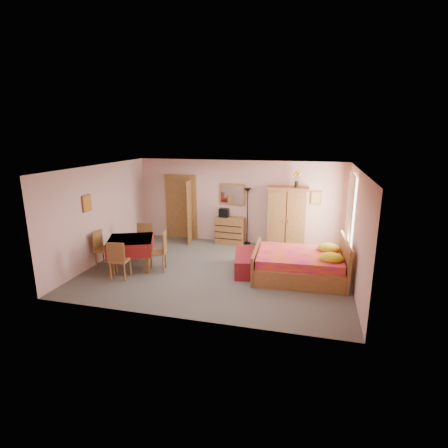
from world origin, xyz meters
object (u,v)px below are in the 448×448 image
(wall_mirror, at_px, (232,194))
(bench, at_px, (245,262))
(bed, at_px, (299,257))
(chair_west, at_px, (105,249))
(wardrobe, at_px, (287,218))
(stereo, at_px, (224,213))
(dining_table, at_px, (131,253))
(chair_east, at_px, (157,252))
(chest_of_drawers, at_px, (230,231))
(chair_south, at_px, (120,259))
(floor_lamp, at_px, (247,216))
(sunflower_vase, at_px, (297,179))
(chair_north, at_px, (144,241))

(wall_mirror, distance_m, bench, 2.83)
(bed, xyz_separation_m, chair_west, (-4.94, -0.53, -0.03))
(wardrobe, bearing_deg, bed, -78.84)
(stereo, bearing_deg, dining_table, -123.09)
(stereo, distance_m, bench, 2.54)
(bed, bearing_deg, wall_mirror, 129.89)
(dining_table, xyz_separation_m, chair_west, (-0.73, -0.05, 0.07))
(stereo, distance_m, bed, 3.34)
(chair_east, bearing_deg, dining_table, 76.65)
(stereo, relative_size, bench, 0.22)
(wardrobe, xyz_separation_m, bed, (0.49, -2.11, -0.44))
(chest_of_drawers, relative_size, wall_mirror, 1.06)
(dining_table, relative_size, chair_west, 1.15)
(wall_mirror, bearing_deg, chest_of_drawers, -86.45)
(wardrobe, bearing_deg, chest_of_drawers, 175.17)
(chest_of_drawers, bearing_deg, chair_east, -112.91)
(wall_mirror, relative_size, bench, 0.62)
(chair_south, bearing_deg, wardrobe, 34.17)
(chest_of_drawers, xyz_separation_m, floor_lamp, (0.52, 0.12, 0.47))
(dining_table, distance_m, chair_south, 0.64)
(wall_mirror, relative_size, chair_west, 0.89)
(sunflower_vase, bearing_deg, bench, -117.77)
(bed, height_order, chair_west, bed)
(dining_table, bearing_deg, chair_north, 91.87)
(bed, xyz_separation_m, chair_north, (-4.23, 0.30, -0.02))
(chair_north, relative_size, chair_west, 1.02)
(chest_of_drawers, xyz_separation_m, chair_west, (-2.71, -2.72, 0.05))
(dining_table, xyz_separation_m, chair_east, (0.70, 0.02, 0.11))
(floor_lamp, bearing_deg, sunflower_vase, -7.11)
(chest_of_drawers, distance_m, dining_table, 3.33)
(wall_mirror, bearing_deg, dining_table, -120.81)
(wardrobe, relative_size, chair_south, 1.99)
(wall_mirror, bearing_deg, chair_north, -129.91)
(chest_of_drawers, bearing_deg, bench, -64.47)
(sunflower_vase, relative_size, bench, 0.34)
(sunflower_vase, bearing_deg, chair_south, -140.36)
(floor_lamp, height_order, sunflower_vase, sunflower_vase)
(chair_south, bearing_deg, bed, 7.87)
(floor_lamp, height_order, bench, floor_lamp)
(chest_of_drawers, xyz_separation_m, wardrobe, (1.75, -0.09, 0.52))
(bed, bearing_deg, sunflower_vase, 93.70)
(chair_north, bearing_deg, bed, 158.59)
(chair_south, distance_m, chair_north, 1.41)
(sunflower_vase, xyz_separation_m, chair_south, (-3.91, -3.24, -1.64))
(stereo, relative_size, wardrobe, 0.16)
(chest_of_drawers, relative_size, chair_west, 0.94)
(bed, bearing_deg, chair_east, -175.46)
(chair_east, bearing_deg, chair_west, 77.76)
(floor_lamp, bearing_deg, stereo, -173.61)
(chest_of_drawers, height_order, chair_east, chair_east)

